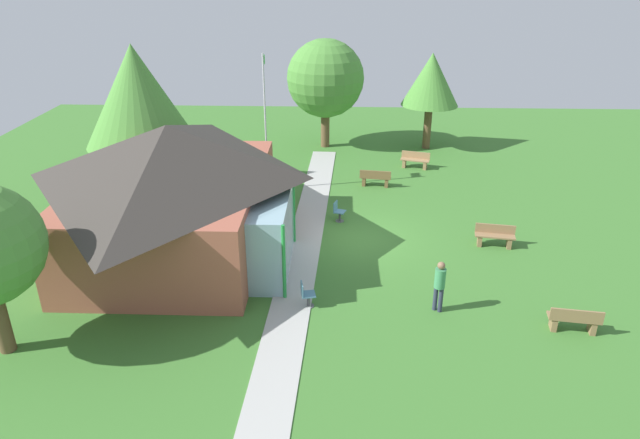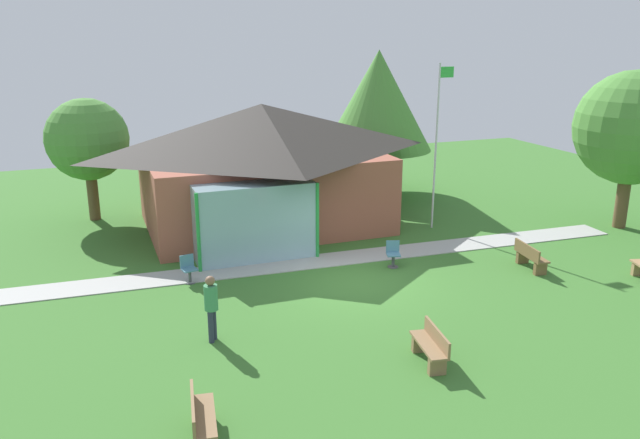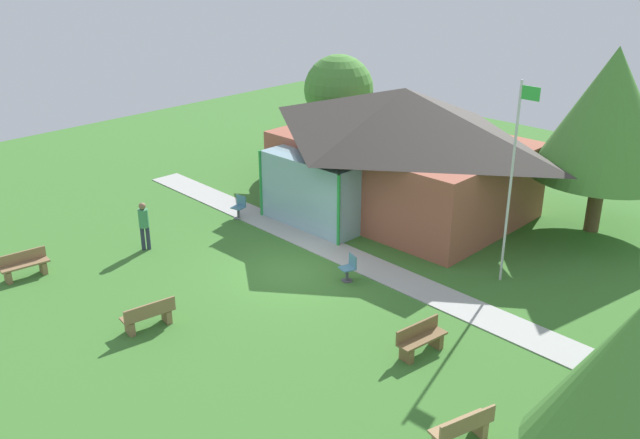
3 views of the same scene
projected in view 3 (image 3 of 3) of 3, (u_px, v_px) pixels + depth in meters
name	position (u px, v px, depth m)	size (l,w,h in m)	color
ground_plane	(294.00, 272.00, 22.84)	(44.00, 44.00, 0.00)	#3D752D
pavilion	(399.00, 148.00, 27.04)	(9.99, 8.12, 4.84)	#A35642
footpath	(337.00, 252.00, 24.22)	(22.08, 1.30, 0.03)	#ADADA8
flagpole	(512.00, 176.00, 20.97)	(0.64, 0.08, 6.39)	silver
bench_lawn_far_right	(462.00, 429.00, 15.06)	(0.84, 1.56, 0.84)	#9E7A51
bench_front_left	(24.00, 266.00, 22.36)	(0.64, 1.55, 0.84)	olive
bench_front_center	(149.00, 316.00, 19.46)	(0.67, 1.55, 0.84)	olive
bench_mid_right	(421.00, 340.00, 18.32)	(0.64, 1.55, 0.84)	brown
patio_chair_lawn_spare	(349.00, 269.00, 22.13)	(0.56, 0.56, 0.86)	teal
patio_chair_west	(239.00, 208.00, 26.99)	(0.51, 0.51, 0.86)	teal
visitor_strolling_lawn	(144.00, 222.00, 24.06)	(0.34, 0.34, 1.74)	#2D3347
tree_behind_pavilion_right	(609.00, 113.00, 24.34)	(5.09, 5.09, 6.73)	brown
tree_far_east	(636.00, 380.00, 10.75)	(3.22, 3.22, 5.43)	brown
tree_behind_pavilion_left	(339.00, 90.00, 33.05)	(3.29, 3.29, 4.99)	brown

